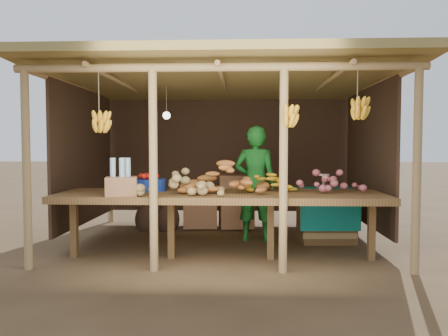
{
  "coord_description": "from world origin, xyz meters",
  "views": [
    {
      "loc": [
        0.27,
        -6.17,
        1.37
      ],
      "look_at": [
        0.0,
        0.0,
        1.05
      ],
      "focal_mm": 35.0,
      "sensor_mm": 36.0,
      "label": 1
    }
  ],
  "objects": [
    {
      "name": "ground",
      "position": [
        0.0,
        0.0,
        0.0
      ],
      "size": [
        60.0,
        60.0,
        0.0
      ],
      "primitive_type": "plane",
      "color": "brown",
      "rests_on": "ground"
    },
    {
      "name": "stall_structure",
      "position": [
        0.01,
        -0.08,
        1.92
      ],
      "size": [
        4.7,
        3.5,
        2.43
      ],
      "color": "tan",
      "rests_on": "ground"
    },
    {
      "name": "counter",
      "position": [
        0.0,
        -0.95,
        0.74
      ],
      "size": [
        3.9,
        1.05,
        0.8
      ],
      "color": "brown",
      "rests_on": "ground"
    },
    {
      "name": "potato_heap",
      "position": [
        -0.48,
        -1.07,
        0.98
      ],
      "size": [
        1.13,
        0.87,
        0.37
      ],
      "primitive_type": null,
      "rotation": [
        0.0,
        0.0,
        -0.31
      ],
      "color": "#977F4D",
      "rests_on": "counter"
    },
    {
      "name": "sweet_potato_heap",
      "position": [
        0.05,
        -0.92,
        0.98
      ],
      "size": [
        1.14,
        0.8,
        0.36
      ],
      "primitive_type": null,
      "rotation": [
        0.0,
        0.0,
        0.18
      ],
      "color": "#A6622A",
      "rests_on": "counter"
    },
    {
      "name": "onion_heap",
      "position": [
        1.29,
        -0.95,
        0.98
      ],
      "size": [
        0.95,
        0.61,
        0.36
      ],
      "primitive_type": null,
      "rotation": [
        0.0,
        0.0,
        0.07
      ],
      "color": "#A8525A",
      "rests_on": "counter"
    },
    {
      "name": "banana_pile",
      "position": [
        0.57,
        -0.73,
        0.97
      ],
      "size": [
        0.63,
        0.46,
        0.35
      ],
      "primitive_type": null,
      "rotation": [
        0.0,
        0.0,
        0.23
      ],
      "color": "gold",
      "rests_on": "counter"
    },
    {
      "name": "tomato_basin",
      "position": [
        -0.91,
        -0.74,
        0.89
      ],
      "size": [
        0.43,
        0.43,
        0.22
      ],
      "rotation": [
        0.0,
        0.0,
        0.25
      ],
      "color": "navy",
      "rests_on": "counter"
    },
    {
      "name": "bottle_box",
      "position": [
        -1.1,
        -1.3,
        0.97
      ],
      "size": [
        0.39,
        0.33,
        0.43
      ],
      "color": "#976343",
      "rests_on": "counter"
    },
    {
      "name": "vendor",
      "position": [
        0.45,
        0.07,
        0.82
      ],
      "size": [
        0.64,
        0.46,
        1.65
      ],
      "primitive_type": "imported",
      "rotation": [
        0.0,
        0.0,
        3.02
      ],
      "color": "#197325",
      "rests_on": "ground"
    },
    {
      "name": "tarp_crate",
      "position": [
        1.46,
        0.1,
        0.4
      ],
      "size": [
        0.86,
        0.75,
        0.98
      ],
      "color": "brown",
      "rests_on": "ground"
    },
    {
      "name": "carton_stack",
      "position": [
        -0.04,
        0.97,
        0.38
      ],
      "size": [
        1.18,
        0.48,
        0.87
      ],
      "color": "#976343",
      "rests_on": "ground"
    },
    {
      "name": "burlap_sacks",
      "position": [
        -1.11,
        0.76,
        0.22
      ],
      "size": [
        0.72,
        0.38,
        0.51
      ],
      "color": "#402B1D",
      "rests_on": "ground"
    }
  ]
}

